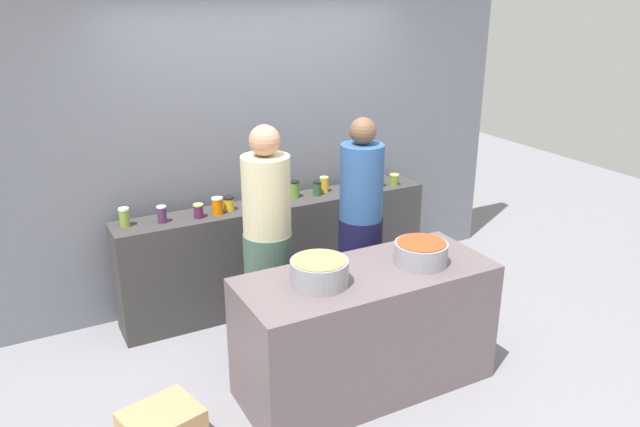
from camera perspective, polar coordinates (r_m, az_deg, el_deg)
ground at (r=4.69m, az=2.06°, el=-13.47°), size 12.00×12.00×0.00m
storefront_wall at (r=5.31m, az=-5.63°, el=8.23°), size 4.80×0.12×3.00m
display_shelf at (r=5.33m, az=-3.79°, el=-3.54°), size 2.70×0.36×0.91m
prep_table at (r=4.24m, az=4.20°, el=-10.63°), size 1.70×0.70×0.86m
preserve_jar_0 at (r=4.83m, az=-17.50°, el=-0.33°), size 0.08×0.08×0.14m
preserve_jar_1 at (r=4.84m, az=-14.29°, el=-0.07°), size 0.07×0.07×0.13m
preserve_jar_2 at (r=4.88m, az=-11.08°, el=0.24°), size 0.08×0.08×0.11m
preserve_jar_3 at (r=4.92m, az=-9.39°, el=0.69°), size 0.09×0.09×0.14m
preserve_jar_4 at (r=4.99m, az=-8.36°, el=0.90°), size 0.09×0.09×0.11m
preserve_jar_5 at (r=5.24m, az=-2.38°, el=2.24°), size 0.09×0.09×0.15m
preserve_jar_6 at (r=5.29m, az=-0.26°, el=2.31°), size 0.07×0.07×0.12m
preserve_jar_7 at (r=5.38m, az=0.38°, el=2.69°), size 0.08×0.08×0.14m
preserve_jar_8 at (r=5.56m, az=4.27°, el=3.26°), size 0.08×0.08×0.14m
preserve_jar_9 at (r=5.56m, az=5.55°, el=3.00°), size 0.07×0.07×0.10m
preserve_jar_10 at (r=5.62m, az=6.82°, el=3.11°), size 0.08×0.08×0.10m
cooking_pot_left at (r=3.84m, az=-0.06°, el=-5.39°), size 0.36×0.36×0.17m
cooking_pot_center at (r=4.17m, az=9.23°, el=-3.59°), size 0.35×0.35×0.15m
cook_with_tongs at (r=4.51m, az=-4.78°, el=-3.59°), size 0.36×0.36×1.72m
cook_in_cap at (r=4.79m, az=3.72°, el=-2.15°), size 0.34×0.34×1.71m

